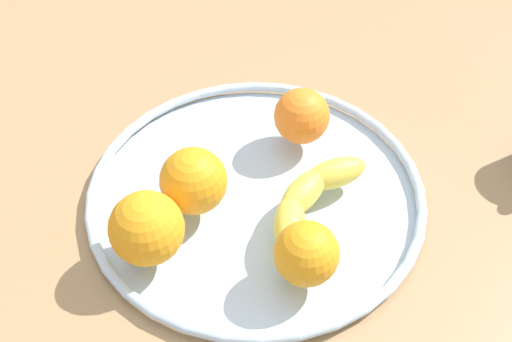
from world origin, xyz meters
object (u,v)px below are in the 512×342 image
Objects in this scene: fruit_bowl at (256,194)px; orange_front_right at (300,115)px; orange_front_left at (193,181)px; orange_back_right at (146,228)px; orange_back_left at (306,254)px; banana at (309,198)px.

fruit_bowl is 11.31cm from orange_front_right.
orange_back_right reaches higher than orange_front_left.
orange_front_left is 15.40cm from orange_back_left.
orange_front_right is (-10.44, -0.19, 4.34)cm from fruit_bowl.
orange_back_left is at bearing 112.82° from orange_back_right.
orange_front_right reaches higher than fruit_bowl.
orange_front_left is (6.28, -11.24, 2.10)cm from banana.
orange_front_right is at bearing -148.43° from orange_back_left.
orange_front_left is 8.10cm from orange_back_right.
orange_front_right is at bearing 169.45° from orange_back_right.
fruit_bowl is 2.19× the size of banana.
fruit_bowl is at bearing -124.22° from orange_back_left.
banana is 9.05cm from orange_back_left.
banana is at bearing 119.20° from orange_front_left.
banana is (-0.64, 6.62, 2.60)cm from fruit_bowl.
orange_front_left is at bearing -96.06° from orange_back_left.
banana reaches higher than fruit_bowl.
orange_front_right is 20.78cm from orange_back_left.
orange_back_right is (13.74, -4.70, 4.88)cm from fruit_bowl.
fruit_bowl is 8.68cm from orange_front_left.
fruit_bowl is 5.83× the size of orange_back_left.
orange_front_left reaches higher than orange_front_right.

